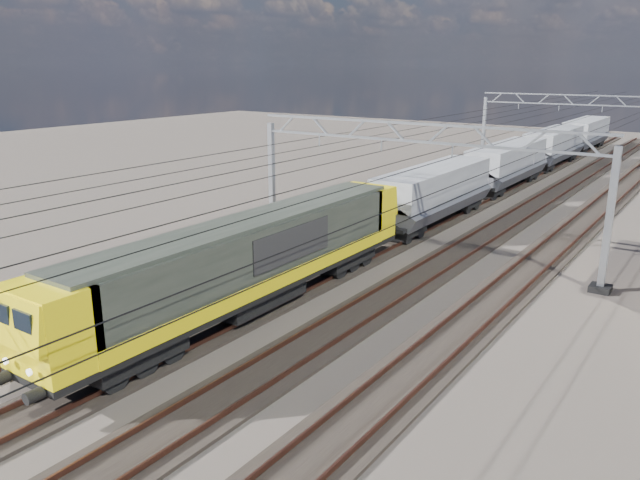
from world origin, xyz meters
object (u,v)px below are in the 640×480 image
Objects in this scene: catenary_gantry_far at (578,128)px; locomotive at (252,258)px; hopper_wagon_lead at (434,190)px; hopper_wagon_fourth at (586,132)px; hopper_wagon_third at (554,144)px; catenary_gantry_mid at (414,185)px; hopper_wagon_mid at (507,162)px.

catenary_gantry_far reaches higher than locomotive.
catenary_gantry_far is 1.53× the size of hopper_wagon_lead.
locomotive is 1.62× the size of hopper_wagon_fourth.
hopper_wagon_third and hopper_wagon_fourth have the same top height.
catenary_gantry_far is 13.89m from hopper_wagon_fourth.
hopper_wagon_lead is at bearing 105.86° from catenary_gantry_mid.
hopper_wagon_mid is at bearing -97.72° from catenary_gantry_far.
hopper_wagon_fourth is (0.00, 42.60, 0.00)m from hopper_wagon_lead.
catenary_gantry_far is 1.53× the size of hopper_wagon_mid.
hopper_wagon_third is at bearing 93.23° from catenary_gantry_mid.
locomotive is at bearing -90.00° from hopper_wagon_fourth.
locomotive is (-2.00, -10.66, -1.58)m from catenary_gantry_mid.
hopper_wagon_third is (-0.00, 46.10, -0.09)m from locomotive.
hopper_wagon_mid is (-2.00, 21.24, -1.67)m from catenary_gantry_mid.
locomotive is 1.62× the size of hopper_wagon_third.
locomotive reaches higher than hopper_wagon_lead.
locomotive is 60.30m from hopper_wagon_fourth.
catenary_gantry_mid reaches higher than hopper_wagon_lead.
catenary_gantry_far is 29.08m from hopper_wagon_lead.
hopper_wagon_third is (0.00, 14.20, 0.00)m from hopper_wagon_mid.
catenary_gantry_far reaches higher than hopper_wagon_mid.
hopper_wagon_fourth is (-2.00, 49.64, -1.67)m from catenary_gantry_mid.
catenary_gantry_far is 2.67m from hopper_wagon_third.
hopper_wagon_fourth is at bearing 92.31° from catenary_gantry_mid.
hopper_wagon_fourth is (0.00, 14.20, 0.00)m from hopper_wagon_third.
catenary_gantry_far is at bearing 82.28° from hopper_wagon_mid.
catenary_gantry_mid is 1.53× the size of hopper_wagon_fourth.
locomotive is 17.70m from hopper_wagon_lead.
hopper_wagon_third is (-2.00, 35.44, -1.67)m from catenary_gantry_mid.
hopper_wagon_lead is (-0.00, 17.70, -0.09)m from locomotive.
catenary_gantry_mid reaches higher than locomotive.
catenary_gantry_far is 0.94× the size of locomotive.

